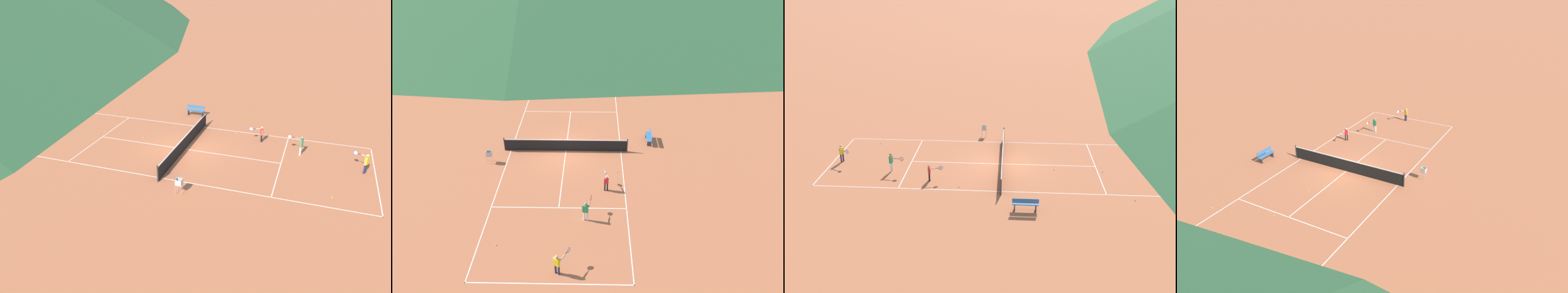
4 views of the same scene
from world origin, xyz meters
TOP-DOWN VIEW (x-y plane):
  - ground_plane at (0.00, 0.00)m, footprint 600.00×600.00m
  - court_line_markings at (0.00, 0.00)m, footprint 8.25×23.85m
  - tennis_net at (0.00, 0.00)m, footprint 9.18×0.08m
  - player_near_baseline at (0.37, -11.24)m, footprint 0.82×0.89m
  - player_far_baseline at (1.67, -7.38)m, footprint 0.56×1.05m
  - player_far_service at (2.89, -4.58)m, footprint 0.37×1.00m
  - tennis_ball_far_corner at (3.68, -2.64)m, footprint 0.07×0.07m
  - tennis_ball_by_net_right at (0.76, 3.50)m, footprint 0.07×0.07m
  - tennis_ball_service_box at (4.74, 7.95)m, footprint 0.07×0.07m
  - tennis_ball_mid_court at (0.85, 6.74)m, footprint 0.07×0.07m
  - tennis_ball_alley_right at (-3.13, -9.49)m, footprint 0.07×0.07m
  - ball_hopper at (-5.30, -1.60)m, footprint 0.36×0.36m
  - courtside_bench at (6.34, 1.42)m, footprint 0.36×1.50m

SIDE VIEW (x-z plane):
  - ground_plane at x=0.00m, z-range 0.00..0.00m
  - court_line_markings at x=0.00m, z-range 0.00..0.01m
  - tennis_ball_far_corner at x=3.68m, z-range 0.00..0.07m
  - tennis_ball_by_net_right at x=0.76m, z-range 0.00..0.07m
  - tennis_ball_service_box at x=4.74m, z-range 0.00..0.07m
  - tennis_ball_mid_court at x=0.85m, z-range 0.00..0.07m
  - tennis_ball_alley_right at x=-3.13m, z-range 0.00..0.07m
  - courtside_bench at x=6.34m, z-range 0.03..0.87m
  - tennis_net at x=0.00m, z-range -0.03..1.03m
  - ball_hopper at x=-5.30m, z-range 0.21..1.10m
  - player_far_service at x=2.89m, z-range 0.10..1.23m
  - player_near_baseline at x=0.37m, z-range 0.10..1.37m
  - player_far_baseline at x=1.67m, z-range 0.11..1.42m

